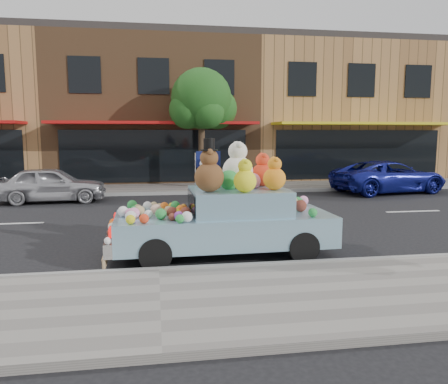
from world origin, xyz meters
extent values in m
plane|color=black|center=(0.00, 0.00, 0.00)|extent=(120.00, 120.00, 0.00)
cube|color=gray|center=(0.00, -6.50, 0.06)|extent=(60.00, 3.00, 0.12)
cube|color=gray|center=(0.00, 6.50, 0.06)|extent=(60.00, 3.00, 0.12)
cube|color=gray|center=(0.00, -5.00, 0.07)|extent=(60.00, 0.12, 0.13)
cube|color=gray|center=(0.00, 5.00, 0.07)|extent=(60.00, 0.12, 0.13)
cube|color=brown|center=(0.00, 12.00, 3.50)|extent=(10.00, 8.00, 7.00)
cube|color=#332D2B|center=(0.00, 12.00, 7.15)|extent=(10.00, 8.00, 0.30)
cube|color=black|center=(0.00, 7.98, 1.40)|extent=(8.50, 0.06, 2.40)
cube|color=#B31110|center=(0.00, 7.10, 2.90)|extent=(9.00, 1.80, 0.12)
cube|color=black|center=(-3.00, 7.98, 5.00)|extent=(1.40, 0.06, 1.60)
cube|color=black|center=(0.00, 7.98, 5.00)|extent=(1.40, 0.06, 1.60)
cube|color=black|center=(3.00, 7.98, 5.00)|extent=(1.40, 0.06, 1.60)
cube|color=#A97947|center=(10.00, 12.00, 3.50)|extent=(10.00, 8.00, 7.00)
cube|color=#332D2B|center=(10.00, 12.00, 7.15)|extent=(10.00, 8.00, 0.30)
cube|color=black|center=(10.00, 7.98, 1.40)|extent=(8.50, 0.06, 2.40)
cube|color=yellow|center=(10.00, 7.10, 2.90)|extent=(9.00, 1.80, 0.12)
cube|color=black|center=(7.00, 7.98, 5.00)|extent=(1.40, 0.06, 1.60)
cube|color=black|center=(10.00, 7.98, 5.00)|extent=(1.40, 0.06, 1.60)
cube|color=black|center=(13.00, 7.98, 5.00)|extent=(1.40, 0.06, 1.60)
cylinder|color=#38281C|center=(2.00, 6.50, 1.60)|extent=(0.28, 0.28, 3.20)
sphere|color=#184C15|center=(2.00, 6.50, 3.92)|extent=(2.60, 2.60, 2.60)
sphere|color=#184C15|center=(2.70, 6.80, 3.52)|extent=(1.80, 1.80, 1.80)
sphere|color=#184C15|center=(1.40, 6.30, 3.42)|extent=(1.60, 1.60, 1.60)
sphere|color=#184C15|center=(2.20, 5.90, 3.32)|extent=(1.40, 1.40, 1.40)
sphere|color=#184C15|center=(1.70, 7.10, 3.62)|extent=(1.60, 1.60, 1.60)
imported|color=silver|center=(-3.70, 3.78, 0.64)|extent=(3.83, 1.72, 1.28)
imported|color=#1B2298|center=(9.53, 4.22, 0.66)|extent=(5.05, 2.95, 1.32)
cylinder|color=black|center=(2.74, -4.68, 0.30)|extent=(0.60, 0.21, 0.60)
cylinder|color=black|center=(2.71, -3.12, 0.30)|extent=(0.60, 0.21, 0.60)
cylinder|color=black|center=(-0.06, -4.73, 0.30)|extent=(0.60, 0.21, 0.60)
cylinder|color=black|center=(-0.09, -3.17, 0.30)|extent=(0.60, 0.21, 0.60)
cube|color=#87B4CA|center=(1.32, -3.92, 0.55)|extent=(4.33, 1.79, 0.60)
cube|color=#87B4CA|center=(1.62, -3.92, 1.10)|extent=(1.93, 1.54, 0.50)
cube|color=silver|center=(-0.89, -3.97, 0.40)|extent=(0.20, 1.78, 0.26)
cube|color=red|center=(-0.83, -4.65, 0.72)|extent=(0.07, 0.28, 0.16)
cube|color=red|center=(-0.86, -3.29, 0.72)|extent=(0.07, 0.28, 0.16)
cube|color=black|center=(0.67, -3.94, 1.10)|extent=(0.07, 1.30, 0.40)
sphere|color=#573419|center=(0.98, -4.28, 1.63)|extent=(0.57, 0.57, 0.57)
sphere|color=#573419|center=(0.98, -4.28, 2.00)|extent=(0.35, 0.35, 0.35)
sphere|color=#573419|center=(0.98, -4.40, 2.11)|extent=(0.13, 0.13, 0.13)
sphere|color=#573419|center=(0.98, -4.16, 2.11)|extent=(0.13, 0.13, 0.13)
cylinder|color=black|center=(0.98, -4.28, 2.15)|extent=(0.33, 0.33, 0.02)
cylinder|color=black|center=(0.98, -4.28, 2.26)|extent=(0.21, 0.21, 0.22)
sphere|color=#F6EBC4|center=(1.67, -3.57, 1.67)|extent=(0.65, 0.65, 0.65)
sphere|color=#F6EBC4|center=(1.67, -3.57, 2.09)|extent=(0.40, 0.40, 0.40)
sphere|color=#F6EBC4|center=(1.67, -3.71, 2.22)|extent=(0.15, 0.15, 0.15)
sphere|color=#F6EBC4|center=(1.67, -3.43, 2.22)|extent=(0.15, 0.15, 0.15)
sphere|color=orange|center=(2.28, -4.20, 1.57)|extent=(0.45, 0.45, 0.45)
sphere|color=orange|center=(2.28, -4.20, 1.86)|extent=(0.28, 0.28, 0.28)
sphere|color=orange|center=(2.28, -4.30, 1.95)|extent=(0.11, 0.11, 0.11)
sphere|color=orange|center=(2.28, -4.11, 1.95)|extent=(0.11, 0.11, 0.11)
sphere|color=red|center=(2.22, -3.51, 1.59)|extent=(0.48, 0.48, 0.48)
sphere|color=red|center=(2.22, -3.51, 1.90)|extent=(0.30, 0.30, 0.30)
sphere|color=red|center=(2.22, -3.61, 1.99)|extent=(0.11, 0.11, 0.11)
sphere|color=red|center=(2.22, -3.40, 1.99)|extent=(0.11, 0.11, 0.11)
sphere|color=white|center=(1.02, -3.48, 1.56)|extent=(0.42, 0.42, 0.42)
sphere|color=white|center=(1.02, -3.48, 1.83)|extent=(0.26, 0.26, 0.26)
sphere|color=white|center=(1.02, -3.57, 1.92)|extent=(0.10, 0.10, 0.10)
sphere|color=white|center=(1.02, -3.39, 1.92)|extent=(0.10, 0.10, 0.10)
sphere|color=yellow|center=(1.64, -4.47, 1.57)|extent=(0.44, 0.44, 0.44)
sphere|color=yellow|center=(1.64, -4.47, 1.85)|extent=(0.27, 0.27, 0.27)
sphere|color=yellow|center=(1.64, -4.56, 1.94)|extent=(0.10, 0.10, 0.10)
sphere|color=yellow|center=(1.64, -4.37, 1.94)|extent=(0.10, 0.10, 0.10)
sphere|color=#248535|center=(1.42, -3.92, 1.53)|extent=(0.40, 0.40, 0.40)
sphere|color=pink|center=(1.92, -3.86, 1.50)|extent=(0.32, 0.32, 0.32)
sphere|color=red|center=(-0.25, -4.62, 0.94)|extent=(0.18, 0.18, 0.18)
sphere|color=silver|center=(-0.66, -3.93, 0.95)|extent=(0.21, 0.21, 0.21)
sphere|color=silver|center=(0.52, -4.65, 0.95)|extent=(0.20, 0.20, 0.20)
sphere|color=silver|center=(-0.17, -4.16, 0.93)|extent=(0.17, 0.17, 0.17)
sphere|color=#DF5815|center=(0.52, -3.72, 0.93)|extent=(0.17, 0.17, 0.17)
sphere|color=#248535|center=(0.39, -4.70, 0.93)|extent=(0.16, 0.16, 0.16)
sphere|color=pink|center=(-0.67, -3.83, 0.94)|extent=(0.18, 0.18, 0.18)
sphere|color=#DF5815|center=(-0.70, -3.79, 0.93)|extent=(0.16, 0.16, 0.16)
sphere|color=gold|center=(0.53, -3.50, 0.92)|extent=(0.14, 0.14, 0.14)
sphere|color=maroon|center=(-0.51, -4.16, 0.92)|extent=(0.13, 0.13, 0.13)
sphere|color=#DF5815|center=(0.15, -3.38, 0.94)|extent=(0.18, 0.18, 0.18)
sphere|color=#DF5815|center=(0.46, -4.02, 0.96)|extent=(0.22, 0.22, 0.22)
sphere|color=tan|center=(0.04, -3.33, 0.92)|extent=(0.15, 0.15, 0.15)
sphere|color=maroon|center=(0.55, -3.37, 0.92)|extent=(0.14, 0.14, 0.14)
sphere|color=gold|center=(0.31, -3.22, 0.92)|extent=(0.14, 0.14, 0.14)
sphere|color=tan|center=(-0.40, -3.39, 0.92)|extent=(0.15, 0.15, 0.15)
sphere|color=tan|center=(-0.35, -3.90, 0.95)|extent=(0.20, 0.20, 0.20)
sphere|color=maroon|center=(0.28, -4.22, 0.96)|extent=(0.22, 0.22, 0.22)
sphere|color=#248535|center=(0.37, -3.38, 0.95)|extent=(0.20, 0.20, 0.20)
sphere|color=tan|center=(-0.48, -4.48, 0.95)|extent=(0.20, 0.20, 0.20)
sphere|color=#248535|center=(0.06, -4.31, 0.96)|extent=(0.21, 0.21, 0.21)
sphere|color=tan|center=(-0.07, -3.18, 0.93)|extent=(0.16, 0.16, 0.16)
sphere|color=#772E8D|center=(0.38, -4.49, 0.94)|extent=(0.18, 0.18, 0.18)
sphere|color=gold|center=(-0.48, -4.65, 0.94)|extent=(0.17, 0.17, 0.17)
sphere|color=pink|center=(0.56, -3.89, 0.92)|extent=(0.15, 0.15, 0.15)
sphere|color=silver|center=(-0.48, -4.51, 0.96)|extent=(0.21, 0.21, 0.21)
sphere|color=silver|center=(-0.20, -3.30, 0.95)|extent=(0.19, 0.19, 0.19)
sphere|color=maroon|center=(0.27, -4.46, 0.92)|extent=(0.14, 0.14, 0.14)
sphere|color=tan|center=(0.22, -3.88, 0.94)|extent=(0.18, 0.18, 0.18)
sphere|color=#248535|center=(-0.52, -3.21, 0.96)|extent=(0.21, 0.21, 0.21)
sphere|color=maroon|center=(0.53, -4.27, 0.96)|extent=(0.22, 0.22, 0.22)
sphere|color=pink|center=(-0.53, -3.99, 0.94)|extent=(0.17, 0.17, 0.17)
sphere|color=#248535|center=(-0.46, -3.70, 0.93)|extent=(0.17, 0.17, 0.17)
sphere|color=gold|center=(0.36, -4.22, 0.94)|extent=(0.18, 0.18, 0.18)
sphere|color=pink|center=(-0.44, -4.12, 0.95)|extent=(0.21, 0.21, 0.21)
sphere|color=#D8A88C|center=(-0.03, -3.90, 0.97)|extent=(0.22, 0.22, 0.22)
sphere|color=#DF5815|center=(-0.90, -3.56, 0.62)|extent=(0.17, 0.17, 0.17)
sphere|color=#DF5815|center=(-0.90, -3.65, 0.61)|extent=(0.16, 0.16, 0.16)
sphere|color=#DF5815|center=(-0.91, -3.31, 0.62)|extent=(0.17, 0.17, 0.17)
sphere|color=beige|center=(-0.90, -3.71, 0.61)|extent=(0.16, 0.16, 0.16)
sphere|color=maroon|center=(-0.89, -4.15, 0.60)|extent=(0.13, 0.13, 0.13)
sphere|color=silver|center=(-0.88, -4.78, 0.59)|extent=(0.13, 0.13, 0.13)
sphere|color=#248535|center=(2.64, -3.38, 0.98)|extent=(0.26, 0.26, 0.26)
sphere|color=#248535|center=(2.96, -4.53, 0.94)|extent=(0.18, 0.18, 0.18)
sphere|color=pink|center=(3.25, -3.19, 0.96)|extent=(0.22, 0.22, 0.22)
sphere|color=tan|center=(2.89, -3.60, 0.98)|extent=(0.26, 0.26, 0.26)
sphere|color=maroon|center=(2.92, -3.94, 0.97)|extent=(0.25, 0.25, 0.25)
sphere|color=#248535|center=(2.97, -3.59, 0.98)|extent=(0.26, 0.26, 0.26)
cylinder|color=#997A54|center=(-0.96, -4.82, 0.17)|extent=(0.06, 0.06, 0.17)
sphere|color=#997A54|center=(-0.96, -4.82, 0.26)|extent=(0.07, 0.07, 0.07)
cylinder|color=#997A54|center=(-0.96, -4.71, 0.17)|extent=(0.06, 0.06, 0.17)
sphere|color=#997A54|center=(-0.96, -4.71, 0.26)|extent=(0.07, 0.07, 0.07)
cylinder|color=#997A54|center=(-0.96, -4.60, 0.17)|extent=(0.06, 0.06, 0.17)
sphere|color=#997A54|center=(-0.96, -4.60, 0.26)|extent=(0.07, 0.07, 0.07)
cylinder|color=#997A54|center=(-0.96, -4.48, 0.17)|extent=(0.06, 0.06, 0.17)
sphere|color=#997A54|center=(-0.96, -4.48, 0.26)|extent=(0.07, 0.07, 0.07)
cylinder|color=#997A54|center=(-0.97, -4.37, 0.17)|extent=(0.06, 0.06, 0.17)
sphere|color=#997A54|center=(-0.97, -4.37, 0.26)|extent=(0.07, 0.07, 0.07)
cylinder|color=#997A54|center=(-0.97, -4.26, 0.17)|extent=(0.06, 0.06, 0.17)
sphere|color=#997A54|center=(-0.97, -4.26, 0.26)|extent=(0.07, 0.07, 0.07)
cylinder|color=#997A54|center=(-0.97, -4.14, 0.17)|extent=(0.06, 0.06, 0.17)
sphere|color=#997A54|center=(-0.97, -4.14, 0.26)|extent=(0.07, 0.07, 0.07)
cylinder|color=#997A54|center=(-0.97, -4.03, 0.17)|extent=(0.06, 0.06, 0.17)
sphere|color=#997A54|center=(-0.97, -4.03, 0.26)|extent=(0.07, 0.07, 0.07)
cylinder|color=#997A54|center=(-0.98, -3.92, 0.17)|extent=(0.06, 0.06, 0.17)
sphere|color=#997A54|center=(-0.98, -3.92, 0.26)|extent=(0.07, 0.07, 0.07)
cylinder|color=#997A54|center=(-0.98, -3.80, 0.17)|extent=(0.06, 0.06, 0.17)
sphere|color=#997A54|center=(-0.98, -3.80, 0.26)|extent=(0.07, 0.07, 0.07)
cylinder|color=#997A54|center=(-0.98, -3.69, 0.17)|extent=(0.06, 0.06, 0.17)
sphere|color=#997A54|center=(-0.98, -3.69, 0.26)|extent=(0.07, 0.07, 0.07)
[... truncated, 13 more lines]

